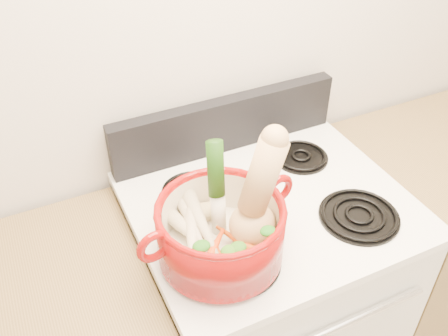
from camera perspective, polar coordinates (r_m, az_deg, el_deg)
name	(u,v)px	position (r m, az deg, el deg)	size (l,w,h in m)	color
wall_back	(219,42)	(1.51, -0.61, 14.24)	(3.50, 0.02, 2.60)	beige
stove_body	(263,306)	(1.81, 4.44, -15.43)	(0.76, 0.65, 0.92)	silver
cooktop	(271,206)	(1.46, 5.34, -4.35)	(0.78, 0.67, 0.03)	white
control_backsplash	(226,124)	(1.60, 0.21, 5.04)	(0.76, 0.05, 0.18)	black
oven_handle	(332,330)	(1.40, 12.20, -17.60)	(0.02, 0.02, 0.60)	silver
burner_front_left	(237,260)	(1.28, 1.49, -10.50)	(0.22, 0.22, 0.02)	black
burner_front_right	(359,215)	(1.44, 15.20, -5.21)	(0.22, 0.22, 0.02)	black
burner_back_left	(191,190)	(1.47, -3.77, -2.49)	(0.17, 0.17, 0.02)	black
burner_back_right	(301,156)	(1.61, 8.78, 1.35)	(0.17, 0.17, 0.02)	black
dutch_oven	(220,232)	(1.22, -0.41, -7.27)	(0.31, 0.31, 0.15)	maroon
pot_handle_left	(154,247)	(1.13, -7.99, -8.89)	(0.09, 0.09, 0.02)	maroon
pot_handle_right	(279,189)	(1.27, 6.26, -2.42)	(0.09, 0.09, 0.02)	maroon
squash	(255,194)	(1.17, 3.57, -3.03)	(0.12, 0.12, 0.30)	tan
leek	(218,188)	(1.20, -0.68, -2.32)	(0.04, 0.04, 0.27)	white
ginger	(203,212)	(1.31, -2.43, -5.10)	(0.08, 0.06, 0.04)	#D8C485
parsnip_0	(201,230)	(1.26, -2.61, -7.05)	(0.04, 0.04, 0.23)	beige
parsnip_1	(197,240)	(1.23, -3.05, -8.23)	(0.04, 0.04, 0.21)	beige
parsnip_2	(195,236)	(1.23, -3.28, -7.78)	(0.04, 0.04, 0.18)	beige
parsnip_3	(192,242)	(1.21, -3.65, -8.38)	(0.04, 0.04, 0.19)	beige
parsnip_4	(194,227)	(1.24, -3.42, -6.72)	(0.04, 0.04, 0.20)	beige
parsnip_5	(202,223)	(1.23, -2.56, -6.30)	(0.05, 0.05, 0.24)	beige
carrot_0	(218,257)	(1.20, -0.72, -10.14)	(0.03, 0.03, 0.15)	#BD4F09
carrot_1	(222,263)	(1.19, -0.28, -10.84)	(0.03, 0.03, 0.14)	#CE4F0A
carrot_2	(240,243)	(1.22, 1.88, -8.57)	(0.03, 0.03, 0.15)	#CA3E0A
carrot_3	(213,251)	(1.19, -1.23, -9.42)	(0.03, 0.03, 0.14)	red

